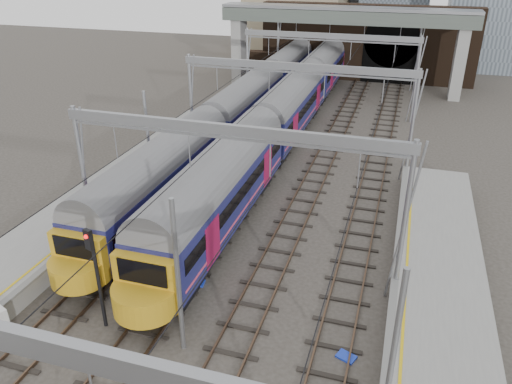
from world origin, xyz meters
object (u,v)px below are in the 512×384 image
(signal_near_left, at_px, (95,267))
(relay_cabinet, at_px, (0,322))
(train_second, at_px, (245,105))
(train_main, at_px, (311,82))

(signal_near_left, relative_size, relay_cabinet, 3.78)
(train_second, height_order, signal_near_left, signal_near_left)
(signal_near_left, distance_m, relay_cabinet, 4.97)
(train_second, relative_size, relay_cabinet, 37.67)
(train_main, distance_m, relay_cabinet, 38.04)
(train_main, xyz_separation_m, signal_near_left, (-1.86, -35.80, 0.50))
(train_main, height_order, relay_cabinet, train_main)
(train_second, distance_m, signal_near_left, 26.51)
(train_second, bearing_deg, train_main, 66.92)
(signal_near_left, xyz_separation_m, relay_cabinet, (-3.94, -1.74, -2.48))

